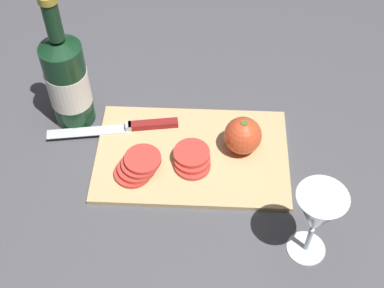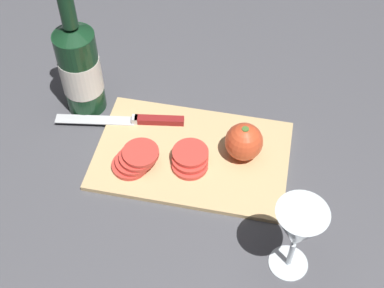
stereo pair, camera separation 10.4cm
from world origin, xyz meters
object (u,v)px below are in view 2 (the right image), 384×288
object	(u,v)px
tomato_slice_stack_far	(135,159)
wine_glass	(298,231)
knife	(143,120)
wine_bottle	(80,68)
tomato_slice_stack_near	(190,159)
whole_tomato	(244,143)

from	to	relation	value
tomato_slice_stack_far	wine_glass	bearing A→B (deg)	-25.45
wine_glass	knife	distance (m)	0.43
wine_bottle	tomato_slice_stack_near	world-z (taller)	wine_bottle
knife	tomato_slice_stack_far	world-z (taller)	tomato_slice_stack_far
knife	tomato_slice_stack_near	size ratio (longest dim) A/B	3.10
wine_glass	tomato_slice_stack_near	bearing A→B (deg)	140.28
knife	tomato_slice_stack_far	size ratio (longest dim) A/B	2.97
wine_glass	tomato_slice_stack_far	bearing A→B (deg)	154.55
wine_glass	tomato_slice_stack_near	size ratio (longest dim) A/B	1.85
whole_tomato	tomato_slice_stack_near	bearing A→B (deg)	-158.11
wine_bottle	whole_tomato	world-z (taller)	wine_bottle
wine_glass	knife	world-z (taller)	wine_glass
whole_tomato	knife	xyz separation A→B (m)	(-0.22, 0.05, -0.03)
whole_tomato	knife	size ratio (longest dim) A/B	0.28
wine_bottle	knife	world-z (taller)	wine_bottle
whole_tomato	wine_bottle	bearing A→B (deg)	167.06
wine_bottle	whole_tomato	distance (m)	0.37
wine_bottle	knife	xyz separation A→B (m)	(0.14, -0.03, -0.09)
wine_glass	tomato_slice_stack_near	world-z (taller)	wine_glass
knife	tomato_slice_stack_far	xyz separation A→B (m)	(0.02, -0.11, 0.01)
whole_tomato	tomato_slice_stack_near	xyz separation A→B (m)	(-0.10, -0.04, -0.02)
knife	wine_bottle	bearing A→B (deg)	-22.35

